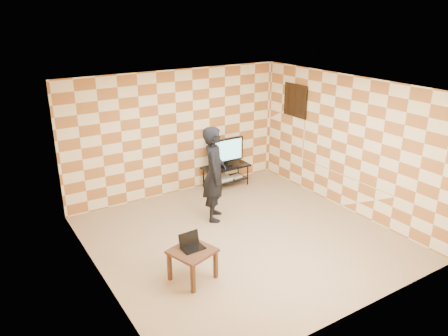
% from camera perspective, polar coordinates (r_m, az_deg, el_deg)
% --- Properties ---
extents(floor, '(5.00, 5.00, 0.00)m').
position_cam_1_polar(floor, '(7.97, 2.33, -9.06)').
color(floor, tan).
rests_on(floor, ground).
extents(wall_back, '(5.00, 0.02, 2.70)m').
position_cam_1_polar(wall_back, '(9.46, -6.18, 4.55)').
color(wall_back, '#FCEDBE').
rests_on(wall_back, ground).
extents(wall_front, '(5.00, 0.02, 2.70)m').
position_cam_1_polar(wall_front, '(5.71, 17.00, -7.37)').
color(wall_front, '#FCEDBE').
rests_on(wall_front, ground).
extents(wall_left, '(0.02, 5.00, 2.70)m').
position_cam_1_polar(wall_left, '(6.41, -16.28, -4.10)').
color(wall_left, '#FCEDBE').
rests_on(wall_left, ground).
extents(wall_right, '(0.02, 5.00, 2.70)m').
position_cam_1_polar(wall_right, '(8.99, 15.74, 3.04)').
color(wall_right, '#FCEDBE').
rests_on(wall_right, ground).
extents(ceiling, '(5.00, 5.00, 0.02)m').
position_cam_1_polar(ceiling, '(7.04, 2.65, 10.42)').
color(ceiling, white).
rests_on(ceiling, wall_back).
extents(wall_art, '(0.04, 0.72, 0.72)m').
position_cam_1_polar(wall_art, '(9.89, 9.32, 8.69)').
color(wall_art, black).
rests_on(wall_art, wall_right).
extents(tv_stand, '(1.08, 0.49, 0.50)m').
position_cam_1_polar(tv_stand, '(9.98, 0.24, -0.42)').
color(tv_stand, black).
rests_on(tv_stand, floor).
extents(tv, '(0.89, 0.17, 0.64)m').
position_cam_1_polar(tv, '(9.81, 0.25, 2.25)').
color(tv, black).
rests_on(tv, tv_stand).
extents(dvd_player, '(0.43, 0.32, 0.07)m').
position_cam_1_polar(dvd_player, '(9.98, -0.25, -1.40)').
color(dvd_player, silver).
rests_on(dvd_player, tv_stand).
extents(game_console, '(0.24, 0.19, 0.05)m').
position_cam_1_polar(game_console, '(10.14, 1.65, -1.10)').
color(game_console, silver).
rests_on(game_console, tv_stand).
extents(side_table, '(0.74, 0.74, 0.50)m').
position_cam_1_polar(side_table, '(6.69, -4.15, -11.28)').
color(side_table, '#362214').
rests_on(side_table, floor).
extents(laptop, '(0.34, 0.27, 0.22)m').
position_cam_1_polar(laptop, '(6.69, -4.30, -9.92)').
color(laptop, black).
rests_on(laptop, side_table).
extents(person, '(0.74, 0.81, 1.85)m').
position_cam_1_polar(person, '(8.28, -1.26, -0.77)').
color(person, black).
rests_on(person, floor).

